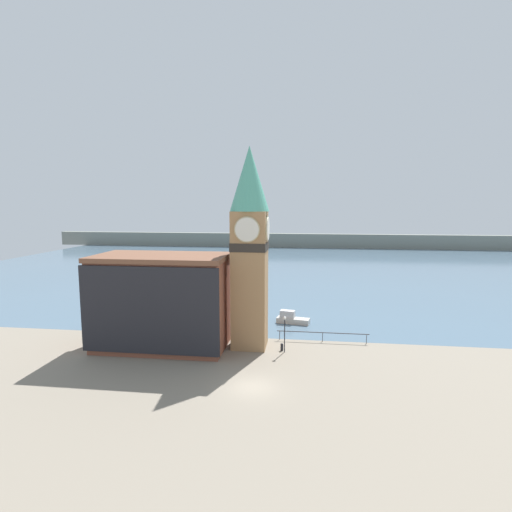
{
  "coord_description": "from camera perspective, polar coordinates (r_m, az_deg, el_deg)",
  "views": [
    {
      "loc": [
        4.4,
        -32.09,
        15.53
      ],
      "look_at": [
        -0.7,
        7.41,
        10.36
      ],
      "focal_mm": 28.0,
      "sensor_mm": 36.0,
      "label": 1
    }
  ],
  "objects": [
    {
      "name": "mooring_bollard_near",
      "position": [
        43.78,
        3.72,
        -12.79
      ],
      "size": [
        0.31,
        0.31,
        0.79
      ],
      "color": "black",
      "rests_on": "ground_plane"
    },
    {
      "name": "water",
      "position": [
        105.91,
        4.89,
        -1.06
      ],
      "size": [
        160.0,
        120.0,
        0.0
      ],
      "color": "slate",
      "rests_on": "ground_plane"
    },
    {
      "name": "pier_building",
      "position": [
        44.71,
        -13.3,
        -6.3
      ],
      "size": [
        14.35,
        7.77,
        10.15
      ],
      "color": "brown",
      "rests_on": "ground_plane"
    },
    {
      "name": "clock_tower",
      "position": [
        42.6,
        -0.9,
        1.93
      ],
      "size": [
        4.18,
        4.18,
        21.58
      ],
      "color": "#9E754C",
      "rests_on": "ground_plane"
    },
    {
      "name": "far_shoreline",
      "position": [
        145.32,
        5.59,
        2.22
      ],
      "size": [
        180.0,
        3.0,
        5.0
      ],
      "color": "gray",
      "rests_on": "water"
    },
    {
      "name": "lamp_post",
      "position": [
        42.59,
        4.12,
        -10.13
      ],
      "size": [
        0.32,
        0.32,
        3.88
      ],
      "color": "black",
      "rests_on": "ground_plane"
    },
    {
      "name": "pier_railing",
      "position": [
        46.79,
        9.49,
        -10.86
      ],
      "size": [
        10.37,
        0.08,
        1.09
      ],
      "color": "#333338",
      "rests_on": "ground_plane"
    },
    {
      "name": "ground_plane",
      "position": [
        35.92,
        -0.43,
        -18.22
      ],
      "size": [
        160.0,
        160.0,
        0.0
      ],
      "primitive_type": "plane",
      "color": "gray"
    },
    {
      "name": "boat_near",
      "position": [
        53.34,
        5.09,
        -8.89
      ],
      "size": [
        4.48,
        2.23,
        1.64
      ],
      "rotation": [
        0.0,
        0.0,
        -0.2
      ],
      "color": "#B7B2A8",
      "rests_on": "water"
    }
  ]
}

